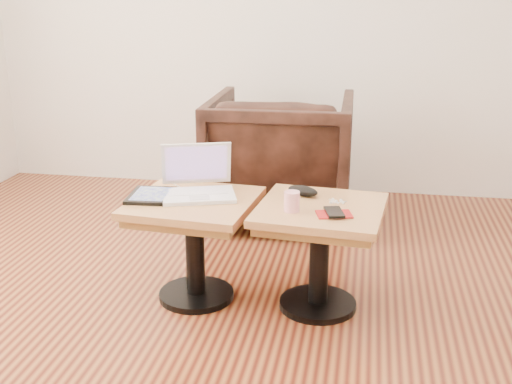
% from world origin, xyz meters
% --- Properties ---
extents(room_shell, '(4.52, 4.52, 2.71)m').
position_xyz_m(room_shell, '(0.00, 0.00, 1.35)').
color(room_shell, '#451810').
rests_on(room_shell, ground).
extents(side_table_left, '(0.58, 0.58, 0.49)m').
position_xyz_m(side_table_left, '(-0.33, 0.46, 0.37)').
color(side_table_left, black).
rests_on(side_table_left, ground).
extents(side_table_right, '(0.59, 0.59, 0.49)m').
position_xyz_m(side_table_right, '(0.24, 0.46, 0.37)').
color(side_table_right, black).
rests_on(side_table_right, ground).
extents(laptop, '(0.40, 0.38, 0.22)m').
position_xyz_m(laptop, '(-0.33, 0.53, 0.53)').
color(laptop, white).
rests_on(laptop, side_table_left).
extents(tablet, '(0.21, 0.25, 0.02)m').
position_xyz_m(tablet, '(-0.53, 0.45, 0.50)').
color(tablet, black).
rests_on(tablet, side_table_left).
extents(charging_adapter, '(0.04, 0.04, 0.02)m').
position_xyz_m(charging_adapter, '(-0.52, 0.69, 0.50)').
color(charging_adapter, white).
rests_on(charging_adapter, side_table_left).
extents(glasses_case, '(0.16, 0.12, 0.05)m').
position_xyz_m(glasses_case, '(0.14, 0.59, 0.51)').
color(glasses_case, black).
rests_on(glasses_case, side_table_right).
extents(striped_cup, '(0.08, 0.08, 0.09)m').
position_xyz_m(striped_cup, '(0.12, 0.38, 0.53)').
color(striped_cup, '#F35878').
rests_on(striped_cup, side_table_right).
extents(earbuds_tangle, '(0.08, 0.05, 0.01)m').
position_xyz_m(earbuds_tangle, '(0.30, 0.52, 0.49)').
color(earbuds_tangle, white).
rests_on(earbuds_tangle, side_table_right).
extents(phone_on_sleeve, '(0.16, 0.14, 0.02)m').
position_xyz_m(phone_on_sleeve, '(0.30, 0.36, 0.49)').
color(phone_on_sleeve, maroon).
rests_on(phone_on_sleeve, side_table_right).
extents(armchair, '(0.86, 0.88, 0.79)m').
position_xyz_m(armchair, '(-0.10, 1.60, 0.39)').
color(armchair, black).
rests_on(armchair, ground).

